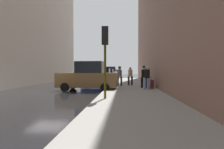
# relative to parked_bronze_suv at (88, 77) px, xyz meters

# --- Properties ---
(ground_plane) EXTENTS (120.00, 120.00, 0.00)m
(ground_plane) POSITION_rel_parked_bronze_suv_xyz_m (-2.65, -1.30, -1.03)
(ground_plane) COLOR black
(sidewalk) EXTENTS (4.00, 40.00, 0.15)m
(sidewalk) POSITION_rel_parked_bronze_suv_xyz_m (3.35, -1.30, -0.96)
(sidewalk) COLOR gray
(sidewalk) RESTS_ON ground_plane
(parked_bronze_suv) EXTENTS (4.66, 2.18, 2.25)m
(parked_bronze_suv) POSITION_rel_parked_bronze_suv_xyz_m (0.00, 0.00, 0.00)
(parked_bronze_suv) COLOR brown
(parked_bronze_suv) RESTS_ON ground_plane
(parked_blue_sedan) EXTENTS (4.24, 2.13, 1.79)m
(parked_blue_sedan) POSITION_rel_parked_bronze_suv_xyz_m (0.00, 7.02, -0.18)
(parked_blue_sedan) COLOR navy
(parked_blue_sedan) RESTS_ON ground_plane
(parked_red_hatchback) EXTENTS (4.25, 2.16, 1.79)m
(parked_red_hatchback) POSITION_rel_parked_bronze_suv_xyz_m (0.00, 12.89, -0.18)
(parked_red_hatchback) COLOR #B2191E
(parked_red_hatchback) RESTS_ON ground_plane
(parked_white_van) EXTENTS (4.63, 2.13, 2.25)m
(parked_white_van) POSITION_rel_parked_bronze_suv_xyz_m (0.00, 18.96, 0.00)
(parked_white_van) COLOR silver
(parked_white_van) RESTS_ON ground_plane
(parked_gray_coupe) EXTENTS (4.24, 2.14, 1.79)m
(parked_gray_coupe) POSITION_rel_parked_bronze_suv_xyz_m (0.00, 25.54, -0.18)
(parked_gray_coupe) COLOR slate
(parked_gray_coupe) RESTS_ON ground_plane
(parked_silver_sedan) EXTENTS (4.26, 2.18, 1.79)m
(parked_silver_sedan) POSITION_rel_parked_bronze_suv_xyz_m (0.00, 31.40, -0.18)
(parked_silver_sedan) COLOR #B7BABF
(parked_silver_sedan) RESTS_ON ground_plane
(fire_hydrant) EXTENTS (0.42, 0.22, 0.70)m
(fire_hydrant) POSITION_rel_parked_bronze_suv_xyz_m (1.80, 1.14, -0.54)
(fire_hydrant) COLOR red
(fire_hydrant) RESTS_ON sidewalk
(traffic_light) EXTENTS (0.32, 0.32, 3.60)m
(traffic_light) POSITION_rel_parked_bronze_suv_xyz_m (1.85, -4.76, 1.73)
(traffic_light) COLOR #514C0F
(traffic_light) RESTS_ON sidewalk
(pedestrian_with_fedora) EXTENTS (0.52, 0.45, 1.78)m
(pedestrian_with_fedora) POSITION_rel_parked_bronze_suv_xyz_m (4.43, 0.95, 0.10)
(pedestrian_with_fedora) COLOR black
(pedestrian_with_fedora) RESTS_ON sidewalk
(pedestrian_in_tan_coat) EXTENTS (0.53, 0.48, 1.71)m
(pedestrian_in_tan_coat) POSITION_rel_parked_bronze_suv_xyz_m (3.39, 3.08, 0.07)
(pedestrian_in_tan_coat) COLOR black
(pedestrian_in_tan_coat) RESTS_ON sidewalk
(pedestrian_with_beanie) EXTENTS (0.52, 0.45, 1.78)m
(pedestrian_with_beanie) POSITION_rel_parked_bronze_suv_xyz_m (2.40, 2.48, 0.10)
(pedestrian_with_beanie) COLOR #333338
(pedestrian_with_beanie) RESTS_ON sidewalk
(pedestrian_in_jeans) EXTENTS (0.52, 0.44, 1.71)m
(pedestrian_in_jeans) POSITION_rel_parked_bronze_suv_xyz_m (4.48, -0.58, 0.07)
(pedestrian_in_jeans) COLOR #728CB2
(pedestrian_in_jeans) RESTS_ON sidewalk
(rolling_suitcase) EXTENTS (0.42, 0.60, 1.04)m
(rolling_suitcase) POSITION_rel_parked_bronze_suv_xyz_m (4.94, 0.30, -0.54)
(rolling_suitcase) COLOR #591414
(rolling_suitcase) RESTS_ON sidewalk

